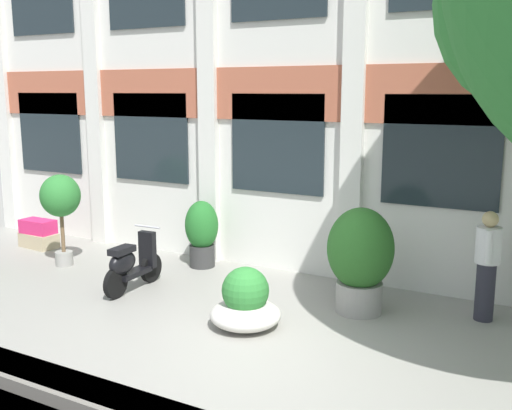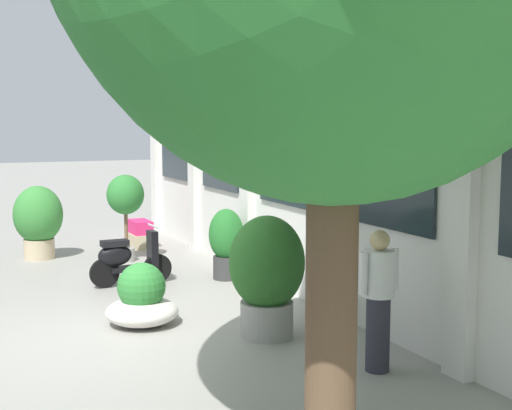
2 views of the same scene
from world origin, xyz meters
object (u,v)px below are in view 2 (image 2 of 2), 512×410
object	(u,v)px
potted_plant_square_trough	(140,234)
potted_plant_ribbed_drum	(38,219)
potted_plant_tall_urn	(125,199)
potted_plant_glazed_jar	(267,271)
potted_plant_wide_bowl	(142,301)
scooter_near_curb	(127,259)
potted_plant_fluted_column	(226,241)
resident_by_doorway	(379,296)

from	to	relation	value
potted_plant_square_trough	potted_plant_ribbed_drum	bearing A→B (deg)	-77.84
potted_plant_tall_urn	potted_plant_glazed_jar	bearing A→B (deg)	4.04
potted_plant_wide_bowl	potted_plant_tall_urn	distance (m)	4.55
potted_plant_wide_bowl	potted_plant_ribbed_drum	distance (m)	5.38
potted_plant_ribbed_drum	potted_plant_square_trough	xyz separation A→B (m)	(-0.47, 2.17, -0.52)
potted_plant_tall_urn	scooter_near_curb	distance (m)	2.23
potted_plant_tall_urn	potted_plant_fluted_column	size ratio (longest dim) A/B	1.38
potted_plant_fluted_column	potted_plant_glazed_jar	bearing A→B (deg)	-13.45
potted_plant_glazed_jar	scooter_near_curb	distance (m)	3.61
potted_plant_ribbed_drum	resident_by_doorway	bearing A→B (deg)	16.83
potted_plant_wide_bowl	potted_plant_ribbed_drum	size ratio (longest dim) A/B	0.67
potted_plant_fluted_column	resident_by_doorway	world-z (taller)	resident_by_doorway
potted_plant_tall_urn	potted_plant_square_trough	world-z (taller)	potted_plant_tall_urn
potted_plant_fluted_column	scooter_near_curb	bearing A→B (deg)	-97.59
potted_plant_square_trough	potted_plant_fluted_column	size ratio (longest dim) A/B	0.69
scooter_near_curb	resident_by_doorway	distance (m)	5.32
potted_plant_glazed_jar	potted_plant_ribbed_drum	bearing A→B (deg)	-163.67
potted_plant_wide_bowl	scooter_near_curb	bearing A→B (deg)	170.22
potted_plant_wide_bowl	potted_plant_fluted_column	distance (m)	2.98
potted_plant_square_trough	scooter_near_curb	bearing A→B (deg)	-18.74
potted_plant_wide_bowl	potted_plant_glazed_jar	bearing A→B (deg)	48.57
potted_plant_ribbed_drum	potted_plant_fluted_column	bearing A→B (deg)	39.80
potted_plant_square_trough	potted_plant_fluted_column	world-z (taller)	potted_plant_fluted_column
potted_plant_wide_bowl	potted_plant_square_trough	distance (m)	6.00
potted_plant_wide_bowl	potted_plant_fluted_column	xyz separation A→B (m)	(-2.11, 2.07, 0.32)
potted_plant_fluted_column	scooter_near_curb	world-z (taller)	potted_plant_fluted_column
scooter_near_curb	resident_by_doorway	xyz separation A→B (m)	(5.11, 1.45, 0.39)
potted_plant_ribbed_drum	potted_plant_glazed_jar	xyz separation A→B (m)	(6.46, 1.89, 0.04)
potted_plant_fluted_column	scooter_near_curb	xyz separation A→B (m)	(-0.22, -1.67, -0.22)
potted_plant_ribbed_drum	potted_plant_glazed_jar	size ratio (longest dim) A/B	0.94
potted_plant_square_trough	scooter_near_curb	size ratio (longest dim) A/B	0.61
potted_plant_wide_bowl	potted_plant_square_trough	size ratio (longest dim) A/B	1.16
potted_plant_wide_bowl	scooter_near_curb	world-z (taller)	scooter_near_curb
potted_plant_wide_bowl	potted_plant_square_trough	bearing A→B (deg)	164.79
potted_plant_tall_urn	potted_plant_square_trough	xyz separation A→B (m)	(-1.42, 0.67, -0.95)
resident_by_doorway	potted_plant_wide_bowl	bearing A→B (deg)	25.84
potted_plant_square_trough	potted_plant_glazed_jar	bearing A→B (deg)	-2.30
potted_plant_ribbed_drum	resident_by_doorway	xyz separation A→B (m)	(8.09, 2.45, 0.03)
potted_plant_tall_urn	potted_plant_ribbed_drum	distance (m)	1.83
potted_plant_square_trough	scooter_near_curb	xyz separation A→B (m)	(3.45, -1.17, 0.17)
potted_plant_glazed_jar	potted_plant_fluted_column	world-z (taller)	potted_plant_glazed_jar
potted_plant_glazed_jar	scooter_near_curb	world-z (taller)	potted_plant_glazed_jar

